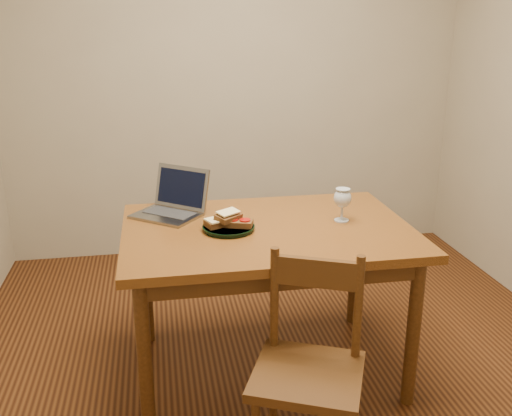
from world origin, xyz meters
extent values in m
cube|color=black|center=(0.00, 0.00, -0.01)|extent=(3.20, 3.20, 0.02)
cube|color=gray|center=(0.00, 1.61, 1.30)|extent=(3.20, 0.02, 2.60)
cube|color=#44250B|center=(-0.09, 0.00, 0.72)|extent=(1.30, 0.90, 0.04)
cylinder|color=#361E0B|center=(-0.66, -0.37, 0.35)|extent=(0.06, 0.06, 0.70)
cylinder|color=#361E0B|center=(0.48, -0.37, 0.35)|extent=(0.06, 0.06, 0.70)
cylinder|color=#361E0B|center=(-0.66, 0.37, 0.35)|extent=(0.06, 0.06, 0.70)
cylinder|color=#361E0B|center=(0.48, 0.37, 0.35)|extent=(0.06, 0.06, 0.70)
cube|color=#361E0B|center=(-0.07, -0.67, 0.40)|extent=(0.51, 0.50, 0.04)
cube|color=#361E0B|center=(-0.01, -0.53, 0.75)|extent=(0.30, 0.15, 0.11)
cylinder|color=black|center=(-0.26, -0.01, 0.75)|extent=(0.24, 0.24, 0.02)
cube|color=slate|center=(-0.54, 0.22, 0.75)|extent=(0.36, 0.35, 0.01)
cube|color=slate|center=(-0.45, 0.32, 0.85)|extent=(0.27, 0.24, 0.20)
cube|color=black|center=(-0.45, 0.32, 0.85)|extent=(0.23, 0.20, 0.17)
camera|label=1|loc=(-0.57, -2.38, 1.63)|focal=40.00mm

